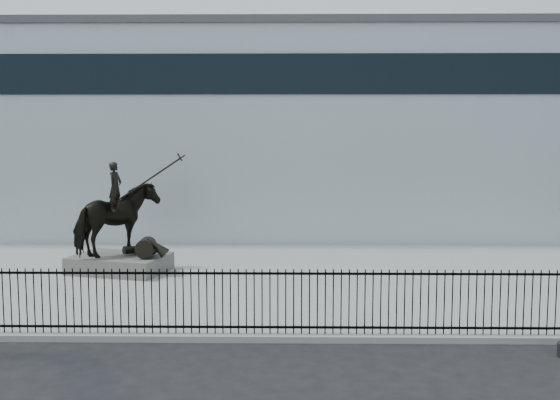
{
  "coord_description": "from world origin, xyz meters",
  "views": [
    {
      "loc": [
        1.13,
        -13.31,
        4.77
      ],
      "look_at": [
        0.86,
        6.0,
        2.72
      ],
      "focal_mm": 42.0,
      "sensor_mm": 36.0,
      "label": 1
    }
  ],
  "objects": [
    {
      "name": "building",
      "position": [
        0.0,
        20.0,
        4.5
      ],
      "size": [
        44.0,
        14.0,
        9.0
      ],
      "primitive_type": "cube",
      "color": "silver",
      "rests_on": "ground"
    },
    {
      "name": "equestrian_statue",
      "position": [
        -4.37,
        7.73,
        1.87
      ],
      "size": [
        3.68,
        2.79,
        3.22
      ],
      "rotation": [
        0.0,
        0.0,
        -0.27
      ],
      "color": "black",
      "rests_on": "statue_plinth"
    },
    {
      "name": "statue_plinth",
      "position": [
        -4.43,
        7.74,
        0.43
      ],
      "size": [
        3.39,
        2.75,
        0.56
      ],
      "primitive_type": "cube",
      "rotation": [
        0.0,
        0.0,
        -0.27
      ],
      "color": "#5A5752",
      "rests_on": "plaza"
    },
    {
      "name": "ground",
      "position": [
        0.0,
        0.0,
        0.0
      ],
      "size": [
        120.0,
        120.0,
        0.0
      ],
      "primitive_type": "plane",
      "color": "black",
      "rests_on": "ground"
    },
    {
      "name": "picket_fence",
      "position": [
        0.0,
        1.25,
        0.9
      ],
      "size": [
        22.1,
        0.1,
        1.5
      ],
      "color": "black",
      "rests_on": "plaza"
    },
    {
      "name": "plaza",
      "position": [
        0.0,
        7.0,
        0.07
      ],
      "size": [
        30.0,
        12.0,
        0.15
      ],
      "primitive_type": "cube",
      "color": "#969794",
      "rests_on": "ground"
    }
  ]
}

